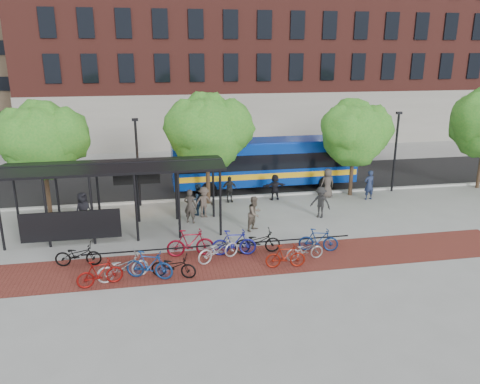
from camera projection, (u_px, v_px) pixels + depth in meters
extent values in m
plane|color=#9E9E99|center=(270.00, 219.00, 25.41)|extent=(160.00, 160.00, 0.00)
cube|color=black|center=(243.00, 180.00, 32.93)|extent=(160.00, 8.00, 0.01)
cube|color=#B7B7B2|center=(255.00, 196.00, 29.16)|extent=(160.00, 0.25, 0.12)
cube|color=maroon|center=(254.00, 260.00, 20.36)|extent=(24.00, 3.00, 0.01)
cube|color=black|center=(221.00, 254.00, 20.98)|extent=(12.00, 0.05, 0.95)
cube|color=maroon|center=(305.00, 38.00, 48.70)|extent=(55.00, 14.00, 20.00)
cylinder|color=black|center=(16.00, 198.00, 23.46)|extent=(0.12, 0.12, 3.30)
cylinder|color=black|center=(47.00, 213.00, 21.27)|extent=(0.12, 0.12, 3.30)
cylinder|color=black|center=(58.00, 196.00, 23.81)|extent=(0.12, 0.12, 3.30)
cylinder|color=black|center=(92.00, 211.00, 21.62)|extent=(0.12, 0.12, 3.30)
cylinder|color=black|center=(98.00, 194.00, 24.16)|extent=(0.12, 0.12, 3.30)
cylinder|color=black|center=(136.00, 208.00, 21.97)|extent=(0.12, 0.12, 3.30)
cylinder|color=black|center=(138.00, 192.00, 24.51)|extent=(0.12, 0.12, 3.30)
cylinder|color=black|center=(179.00, 206.00, 22.32)|extent=(0.12, 0.12, 3.30)
cylinder|color=black|center=(176.00, 190.00, 24.86)|extent=(0.12, 0.12, 3.30)
cylinder|color=black|center=(220.00, 203.00, 22.67)|extent=(0.12, 0.12, 3.30)
cylinder|color=black|center=(213.00, 188.00, 25.21)|extent=(0.12, 0.12, 3.30)
cube|color=black|center=(71.00, 226.00, 21.59)|extent=(4.50, 0.08, 1.40)
cube|color=black|center=(112.00, 169.00, 21.88)|extent=(10.60, 1.65, 0.29)
cube|color=black|center=(114.00, 162.00, 23.20)|extent=(10.60, 1.65, 0.29)
cube|color=black|center=(116.00, 167.00, 23.97)|extent=(9.00, 0.10, 0.40)
cube|color=black|center=(137.00, 178.00, 24.38)|extent=(2.40, 0.12, 0.70)
cube|color=#FF7200|center=(137.00, 177.00, 24.46)|extent=(2.20, 0.02, 0.55)
cylinder|color=#382619|center=(48.00, 192.00, 26.08)|extent=(0.24, 0.24, 2.38)
sphere|color=#267B20|center=(42.00, 143.00, 25.26)|extent=(4.00, 4.00, 4.00)
sphere|color=#267B20|center=(61.00, 136.00, 25.54)|extent=(3.20, 3.20, 3.20)
sphere|color=#267B20|center=(23.00, 137.00, 24.73)|extent=(3.00, 3.00, 3.00)
sphere|color=#267B20|center=(43.00, 127.00, 25.43)|extent=(2.80, 2.80, 2.80)
cylinder|color=#382619|center=(208.00, 183.00, 27.62)|extent=(0.24, 0.24, 2.52)
sphere|color=#267B20|center=(207.00, 133.00, 26.77)|extent=(4.20, 4.20, 4.20)
sphere|color=#267B20|center=(225.00, 127.00, 27.05)|extent=(3.36, 3.36, 3.36)
sphere|color=#267B20|center=(193.00, 128.00, 26.22)|extent=(3.15, 3.15, 3.15)
sphere|color=#267B20|center=(208.00, 118.00, 26.93)|extent=(2.94, 2.94, 2.94)
cylinder|color=#382619|center=(351.00, 178.00, 29.23)|extent=(0.24, 0.24, 2.27)
sphere|color=#267B20|center=(354.00, 135.00, 28.46)|extent=(3.80, 3.80, 3.80)
sphere|color=#267B20|center=(368.00, 130.00, 28.72)|extent=(3.04, 3.04, 3.04)
sphere|color=#267B20|center=(345.00, 130.00, 27.92)|extent=(2.85, 2.85, 2.85)
sphere|color=#267B20|center=(354.00, 121.00, 28.62)|extent=(2.66, 2.66, 2.66)
cylinder|color=#382619|center=(480.00, 170.00, 30.77)|extent=(0.24, 0.24, 2.45)
sphere|color=#267B20|center=(478.00, 119.00, 29.35)|extent=(3.30, 3.30, 3.30)
cylinder|color=black|center=(138.00, 164.00, 26.85)|extent=(0.14, 0.14, 5.00)
cube|color=black|center=(135.00, 120.00, 26.11)|extent=(0.35, 0.20, 0.15)
cylinder|color=black|center=(395.00, 153.00, 29.64)|extent=(0.14, 0.14, 5.00)
cube|color=black|center=(399.00, 113.00, 28.90)|extent=(0.35, 0.20, 0.15)
cube|color=#082F98|center=(264.00, 161.00, 30.55)|extent=(11.96, 2.66, 2.74)
cube|color=black|center=(264.00, 158.00, 30.48)|extent=(11.72, 2.70, 1.00)
cube|color=#F4B114|center=(264.00, 171.00, 30.74)|extent=(11.84, 2.71, 0.35)
cube|color=#082F98|center=(264.00, 141.00, 30.16)|extent=(11.72, 2.40, 0.18)
cylinder|color=black|center=(209.00, 189.00, 29.03)|extent=(0.96, 0.28, 0.96)
cylinder|color=black|center=(204.00, 179.00, 31.47)|extent=(0.96, 0.28, 0.96)
cylinder|color=black|center=(326.00, 183.00, 30.41)|extent=(0.96, 0.28, 0.96)
cylinder|color=black|center=(312.00, 173.00, 32.84)|extent=(0.96, 0.28, 0.96)
imported|color=black|center=(78.00, 255.00, 19.72)|extent=(1.98, 0.85, 1.01)
imported|color=maroon|center=(100.00, 273.00, 18.03)|extent=(1.85, 0.96, 1.07)
imported|color=#9B9C9E|center=(123.00, 267.00, 18.52)|extent=(2.19, 1.27, 1.09)
imported|color=navy|center=(149.00, 265.00, 18.57)|extent=(2.03, 1.20, 1.18)
imported|color=black|center=(174.00, 266.00, 18.72)|extent=(1.96, 1.21, 0.97)
imported|color=maroon|center=(190.00, 243.00, 20.61)|extent=(2.11, 0.65, 1.26)
imported|color=#B6B6B8|center=(218.00, 249.00, 20.19)|extent=(2.15, 1.50, 1.07)
imported|color=navy|center=(234.00, 243.00, 20.70)|extent=(2.05, 0.79, 1.20)
imported|color=black|center=(258.00, 242.00, 20.97)|extent=(2.09, 0.78, 1.09)
imported|color=maroon|center=(285.00, 256.00, 19.56)|extent=(1.74, 0.61, 1.02)
imported|color=#949496|center=(305.00, 250.00, 20.30)|extent=(1.79, 0.80, 0.91)
imported|color=navy|center=(319.00, 240.00, 21.16)|extent=(1.87, 0.95, 1.08)
imported|color=black|center=(83.00, 210.00, 24.01)|extent=(1.05, 1.06, 1.85)
imported|color=#36302B|center=(190.00, 206.00, 24.53)|extent=(0.80, 0.69, 1.85)
imported|color=#1A2A3D|center=(198.00, 199.00, 25.77)|extent=(1.03, 0.92, 1.76)
imported|color=brown|center=(204.00, 202.00, 25.39)|extent=(1.23, 0.88, 1.72)
imported|color=#252525|center=(229.00, 189.00, 27.99)|extent=(0.95, 0.45, 1.58)
imported|color=black|center=(275.00, 187.00, 28.41)|extent=(1.51, 0.59, 1.59)
imported|color=#453D37|center=(327.00, 183.00, 28.82)|extent=(0.96, 0.69, 1.82)
imported|color=#1F2A49|center=(369.00, 185.00, 28.42)|extent=(0.72, 0.53, 1.84)
imported|color=brown|center=(255.00, 213.00, 23.53)|extent=(1.10, 1.08, 1.79)
imported|color=black|center=(320.00, 202.00, 25.34)|extent=(1.27, 1.20, 1.73)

